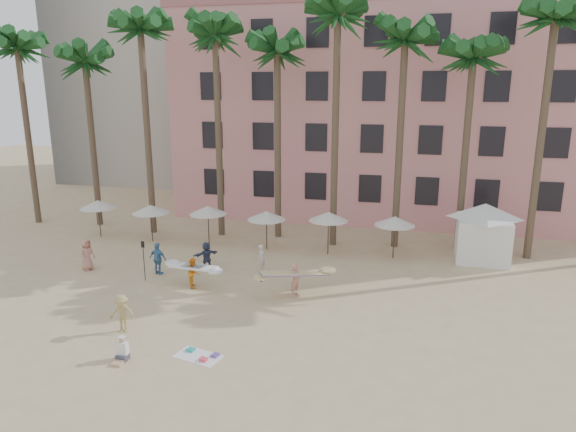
% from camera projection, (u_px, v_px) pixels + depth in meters
% --- Properties ---
extents(ground, '(120.00, 120.00, 0.00)m').
position_uv_depth(ground, '(209.00, 342.00, 21.11)').
color(ground, '#D1B789').
rests_on(ground, ground).
extents(pink_hotel, '(35.00, 14.00, 16.00)m').
position_uv_depth(pink_hotel, '(403.00, 114.00, 42.11)').
color(pink_hotel, '#D98D84').
rests_on(pink_hotel, ground).
extents(palm_row, '(44.40, 5.40, 16.30)m').
position_uv_depth(palm_row, '(299.00, 41.00, 31.94)').
color(palm_row, brown).
rests_on(palm_row, ground).
extents(umbrella_row, '(22.50, 2.70, 2.73)m').
position_uv_depth(umbrella_row, '(236.00, 212.00, 32.99)').
color(umbrella_row, '#332B23').
rests_on(umbrella_row, ground).
extents(cabana, '(4.67, 4.67, 3.50)m').
position_uv_depth(cabana, '(484.00, 227.00, 30.62)').
color(cabana, white).
rests_on(cabana, ground).
extents(beach_towel, '(1.99, 1.40, 0.14)m').
position_uv_depth(beach_towel, '(200.00, 356.00, 20.02)').
color(beach_towel, white).
rests_on(beach_towel, ground).
extents(carrier_yellow, '(3.42, 2.40, 1.69)m').
position_uv_depth(carrier_yellow, '(295.00, 277.00, 25.59)').
color(carrier_yellow, tan).
rests_on(carrier_yellow, ground).
extents(carrier_white, '(2.88, 1.40, 1.58)m').
position_uv_depth(carrier_white, '(193.00, 271.00, 26.75)').
color(carrier_white, orange).
rests_on(carrier_white, ground).
extents(beachgoers, '(10.51, 9.24, 1.84)m').
position_uv_depth(beachgoers, '(156.00, 268.00, 27.19)').
color(beachgoers, tan).
rests_on(beachgoers, ground).
extents(paddle, '(0.18, 0.04, 2.23)m').
position_uv_depth(paddle, '(144.00, 256.00, 27.46)').
color(paddle, black).
rests_on(paddle, ground).
extents(seated_man, '(0.43, 0.74, 0.96)m').
position_uv_depth(seated_man, '(122.00, 352.00, 19.66)').
color(seated_man, '#3F3F4C').
rests_on(seated_man, ground).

